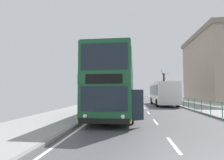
{
  "coord_description": "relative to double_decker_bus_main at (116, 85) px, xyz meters",
  "views": [
    {
      "loc": [
        -1.38,
        -3.89,
        1.8
      ],
      "look_at": [
        -2.73,
        8.31,
        2.6
      ],
      "focal_mm": 29.19,
      "sensor_mm": 36.0,
      "label": 1
    }
  ],
  "objects": [
    {
      "name": "double_decker_bus_main",
      "position": [
        0.0,
        0.0,
        0.0
      ],
      "size": [
        3.24,
        10.8,
        4.38
      ],
      "color": "#19512D",
      "rests_on": "ground"
    },
    {
      "name": "background_bus_far_lane",
      "position": [
        5.38,
        11.74,
        -0.67
      ],
      "size": [
        2.72,
        9.45,
        2.97
      ],
      "color": "white",
      "rests_on": "ground"
    },
    {
      "name": "pedestrian_railing_far_kerb",
      "position": [
        7.07,
        3.44,
        -1.49
      ],
      "size": [
        0.05,
        23.33,
        0.99
      ],
      "color": "#236B4C",
      "rests_on": "ground"
    },
    {
      "name": "bare_tree_far_00",
      "position": [
        8.59,
        29.63,
        0.94
      ],
      "size": [
        1.83,
        3.0,
        6.98
      ],
      "color": "#423328",
      "rests_on": "ground"
    }
  ]
}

